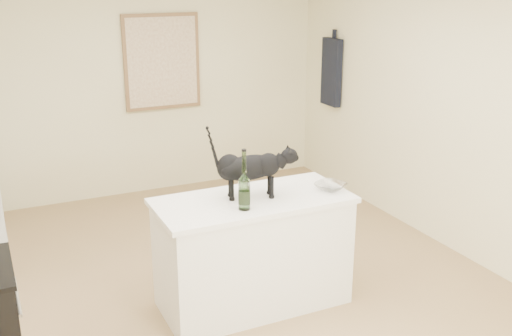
# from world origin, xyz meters

# --- Properties ---
(floor) EXTENTS (5.50, 5.50, 0.00)m
(floor) POSITION_xyz_m (0.00, 0.00, 0.00)
(floor) COLOR #95774F
(floor) RESTS_ON ground
(wall_back) EXTENTS (4.50, 0.00, 4.50)m
(wall_back) POSITION_xyz_m (0.00, 2.75, 1.30)
(wall_back) COLOR beige
(wall_back) RESTS_ON ground
(wall_right) EXTENTS (0.00, 5.50, 5.50)m
(wall_right) POSITION_xyz_m (2.25, 0.00, 1.30)
(wall_right) COLOR beige
(wall_right) RESTS_ON ground
(island_base) EXTENTS (1.44, 0.67, 0.86)m
(island_base) POSITION_xyz_m (0.10, -0.20, 0.43)
(island_base) COLOR white
(island_base) RESTS_ON floor
(island_top) EXTENTS (1.50, 0.70, 0.04)m
(island_top) POSITION_xyz_m (0.10, -0.20, 0.88)
(island_top) COLOR white
(island_top) RESTS_ON island_base
(artwork_frame) EXTENTS (0.90, 0.03, 1.10)m
(artwork_frame) POSITION_xyz_m (0.30, 2.72, 1.55)
(artwork_frame) COLOR brown
(artwork_frame) RESTS_ON wall_back
(artwork_canvas) EXTENTS (0.82, 0.00, 1.02)m
(artwork_canvas) POSITION_xyz_m (0.30, 2.70, 1.55)
(artwork_canvas) COLOR beige
(artwork_canvas) RESTS_ON wall_back
(hanging_garment) EXTENTS (0.08, 0.34, 0.80)m
(hanging_garment) POSITION_xyz_m (2.19, 2.05, 1.40)
(hanging_garment) COLOR black
(hanging_garment) RESTS_ON wall_right
(black_cat) EXTENTS (0.63, 0.34, 0.43)m
(black_cat) POSITION_xyz_m (0.09, -0.17, 1.11)
(black_cat) COLOR black
(black_cat) RESTS_ON island_top
(wine_bottle) EXTENTS (0.11, 0.11, 0.40)m
(wine_bottle) POSITION_xyz_m (-0.05, -0.38, 1.10)
(wine_bottle) COLOR #326227
(wine_bottle) RESTS_ON island_top
(glass_bowl) EXTENTS (0.31, 0.31, 0.06)m
(glass_bowl) POSITION_xyz_m (0.73, -0.30, 0.93)
(glass_bowl) COLOR silver
(glass_bowl) RESTS_ON island_top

